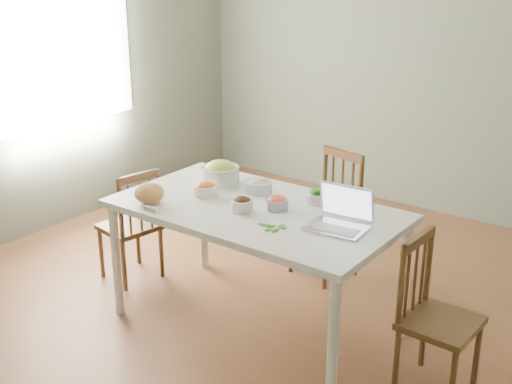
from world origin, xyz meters
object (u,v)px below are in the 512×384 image
Objects in this scene: dining_table at (256,267)px; chair_left at (129,224)px; bowl_squash at (220,172)px; bread_boule at (149,193)px; laptop at (337,210)px; chair_right at (441,319)px; chair_far at (325,216)px.

dining_table is 2.05× the size of chair_left.
dining_table is 6.83× the size of bowl_squash.
bread_boule is 0.58m from bowl_squash.
chair_left is at bearing 174.26° from laptop.
chair_right is at bearing 11.79° from bread_boule.
laptop reaches higher than chair_left.
chair_far is 1.20m from laptop.
chair_right is 2.68× the size of laptop.
chair_left is 1.82m from laptop.
bread_boule is at bearing -101.22° from bowl_squash.
bowl_squash reaches higher than dining_table.
chair_left is 2.39m from chair_right.
chair_far is 0.92m from bowl_squash.
bowl_squash is at bearing -111.29° from chair_far.
dining_table is 1.88× the size of chair_far.
dining_table is 9.32× the size of bread_boule.
chair_far is at bearing 138.53° from chair_left.
bread_boule is 1.22m from laptop.
chair_far reaches higher than chair_right.
chair_right is (1.25, -0.86, -0.02)m from chair_far.
dining_table is 0.79m from laptop.
chair_left is 0.87m from bowl_squash.
chair_far is 3.63× the size of bowl_squash.
dining_table is at bearing 100.17° from chair_left.
laptop is at bearing -1.07° from dining_table.
laptop is at bearing -43.80° from chair_far.
bread_boule is at bearing -101.88° from chair_far.
dining_table is 5.29× the size of laptop.
laptop is (1.75, -0.00, 0.52)m from chair_left.
laptop reaches higher than bowl_squash.
chair_far is 1.05× the size of chair_right.
chair_left is 0.97× the size of chair_right.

